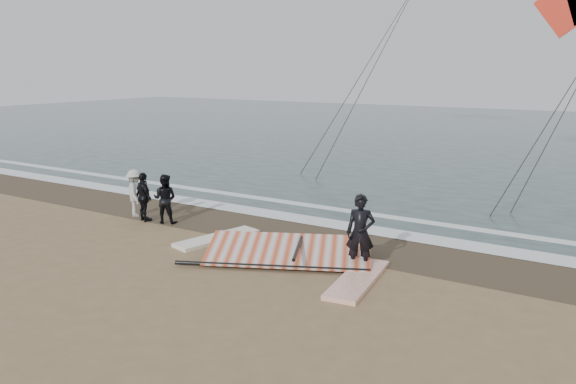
% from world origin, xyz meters
% --- Properties ---
extents(ground, '(120.00, 120.00, 0.00)m').
position_xyz_m(ground, '(0.00, 0.00, 0.00)').
color(ground, '#8C704C').
rests_on(ground, ground).
extents(sea, '(120.00, 54.00, 0.02)m').
position_xyz_m(sea, '(0.00, 33.00, 0.01)').
color(sea, '#233838').
rests_on(sea, ground).
extents(wet_sand, '(120.00, 2.80, 0.01)m').
position_xyz_m(wet_sand, '(0.00, 4.50, 0.01)').
color(wet_sand, '#4C3D2B').
rests_on(wet_sand, ground).
extents(foam_near, '(120.00, 0.90, 0.01)m').
position_xyz_m(foam_near, '(0.00, 5.90, 0.03)').
color(foam_near, white).
rests_on(foam_near, sea).
extents(foam_far, '(120.00, 0.45, 0.01)m').
position_xyz_m(foam_far, '(0.00, 7.60, 0.03)').
color(foam_far, white).
rests_on(foam_far, sea).
extents(man_main, '(0.78, 0.63, 1.85)m').
position_xyz_m(man_main, '(2.29, 2.69, 0.93)').
color(man_main, black).
rests_on(man_main, ground).
extents(board_white, '(1.07, 2.76, 0.11)m').
position_xyz_m(board_white, '(2.57, 1.99, 0.05)').
color(board_white, white).
rests_on(board_white, ground).
extents(board_cream, '(1.32, 2.65, 0.11)m').
position_xyz_m(board_cream, '(-2.11, 2.78, 0.05)').
color(board_cream, white).
rests_on(board_cream, ground).
extents(trio_cluster, '(2.42, 1.16, 1.56)m').
position_xyz_m(trio_cluster, '(-5.37, 3.35, 0.77)').
color(trio_cluster, black).
rests_on(trio_cluster, ground).
extents(sail_rig, '(4.35, 3.35, 0.51)m').
position_xyz_m(sail_rig, '(0.46, 2.43, 0.20)').
color(sail_rig, black).
rests_on(sail_rig, ground).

